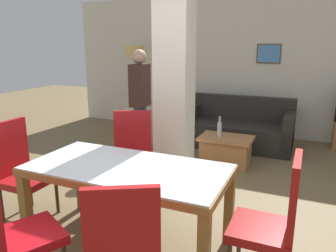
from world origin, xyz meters
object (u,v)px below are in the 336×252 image
(dining_chair_near_right, at_px, (124,252))
(standing_person, at_px, (140,96))
(dining_table, at_px, (127,183))
(dining_chair_head_right, at_px, (274,218))
(dining_chair_far_left, at_px, (133,154))
(sofa, at_px, (238,129))
(armchair, at_px, (146,123))
(floor_lamp, at_px, (135,59))
(coffee_table, at_px, (226,150))
(dining_chair_head_left, at_px, (20,168))
(bottle, at_px, (219,129))
(dining_chair_near_left, at_px, (13,226))

(dining_chair_near_right, bearing_deg, standing_person, 87.54)
(dining_table, height_order, dining_chair_head_right, dining_chair_head_right)
(dining_chair_far_left, bearing_deg, sofa, -132.06)
(dining_chair_head_right, height_order, armchair, dining_chair_head_right)
(sofa, height_order, floor_lamp, floor_lamp)
(dining_chair_near_right, xyz_separation_m, standing_person, (-1.50, 3.01, 0.44))
(coffee_table, height_order, floor_lamp, floor_lamp)
(dining_table, bearing_deg, dining_chair_head_left, 180.00)
(coffee_table, bearing_deg, dining_chair_far_left, -116.53)
(sofa, height_order, bottle, sofa)
(dining_table, distance_m, standing_person, 2.49)
(dining_chair_far_left, bearing_deg, standing_person, -92.08)
(coffee_table, bearing_deg, armchair, 155.20)
(bottle, bearing_deg, dining_chair_near_right, -85.77)
(dining_chair_near_left, bearing_deg, armchair, 131.22)
(dining_chair_near_right, relative_size, floor_lamp, 0.59)
(dining_chair_head_left, xyz_separation_m, bottle, (1.48, 2.36, 0.01))
(sofa, xyz_separation_m, coffee_table, (0.04, -1.08, -0.07))
(dining_chair_near_left, relative_size, dining_chair_head_right, 1.00)
(dining_chair_near_left, height_order, floor_lamp, floor_lamp)
(dining_chair_head_left, height_order, dining_chair_head_right, same)
(dining_table, distance_m, dining_chair_head_left, 1.28)
(dining_table, bearing_deg, standing_person, 115.53)
(dining_table, height_order, dining_chair_head_left, dining_chair_head_left)
(dining_chair_head_left, distance_m, standing_person, 2.28)
(dining_table, relative_size, dining_chair_far_left, 1.70)
(dining_chair_head_left, bearing_deg, standing_person, 174.53)
(dining_chair_head_left, xyz_separation_m, armchair, (-0.17, 3.15, -0.24))
(dining_chair_head_right, distance_m, floor_lamp, 5.08)
(dining_chair_near_left, bearing_deg, sofa, 107.72)
(dining_chair_near_left, relative_size, bottle, 3.44)
(dining_table, height_order, coffee_table, dining_table)
(armchair, height_order, bottle, armchair)
(dining_table, relative_size, dining_chair_head_right, 1.70)
(coffee_table, relative_size, bottle, 2.60)
(dining_chair_head_left, xyz_separation_m, standing_person, (0.21, 2.22, 0.44))
(dining_chair_head_left, bearing_deg, dining_chair_head_right, 90.00)
(dining_chair_near_left, bearing_deg, dining_chair_far_left, 117.03)
(bottle, distance_m, floor_lamp, 2.80)
(dining_table, distance_m, dining_chair_near_left, 0.95)
(standing_person, bearing_deg, dining_chair_head_right, 41.02)
(sofa, bearing_deg, dining_chair_far_left, 74.74)
(dining_table, xyz_separation_m, dining_chair_head_left, (-1.28, 0.00, -0.06))
(dining_chair_near_right, distance_m, coffee_table, 3.15)
(dining_chair_head_left, distance_m, armchair, 3.17)
(dining_chair_head_left, bearing_deg, dining_table, 90.00)
(dining_chair_head_right, distance_m, armchair, 4.15)
(dining_chair_near_right, distance_m, sofa, 4.22)
(armchair, relative_size, bottle, 4.01)
(dining_chair_near_right, relative_size, dining_chair_far_left, 1.00)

